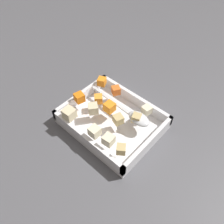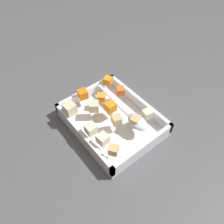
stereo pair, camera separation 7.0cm
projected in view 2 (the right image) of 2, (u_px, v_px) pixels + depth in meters
The scene contains 16 objects.
ground_plane at pixel (107, 125), 0.74m from camera, with size 4.00×4.00×0.00m, color #4C4C51.
baking_dish at pixel (112, 121), 0.73m from camera, with size 0.30×0.24×0.05m.
carrot_chunk_heap_side at pixel (108, 81), 0.78m from camera, with size 0.03×0.03×0.03m, color orange.
carrot_chunk_rim_edge at pixel (110, 107), 0.70m from camera, with size 0.03×0.03×0.03m, color orange.
carrot_chunk_corner_ne at pixel (101, 98), 0.73m from camera, with size 0.03×0.03×0.03m, color orange.
carrot_chunk_corner_se at pixel (83, 94), 0.74m from camera, with size 0.03×0.03×0.03m, color orange.
carrot_chunk_corner_sw at pixel (120, 91), 0.75m from camera, with size 0.03×0.03×0.03m, color orange.
potato_chunk_mid_right at pixel (147, 114), 0.69m from camera, with size 0.03×0.03×0.03m, color beige.
potato_chunk_near_spoon at pixel (91, 129), 0.65m from camera, with size 0.03×0.03×0.03m, color beige.
potato_chunk_mid_left at pixel (70, 109), 0.70m from camera, with size 0.03×0.03×0.03m, color beige.
potato_chunk_heap_top at pixel (117, 120), 0.67m from camera, with size 0.03×0.03×0.03m, color tan.
potato_chunk_far_left at pixel (135, 121), 0.67m from camera, with size 0.03×0.03×0.03m, color tan.
potato_chunk_front_center at pixel (103, 139), 0.63m from camera, with size 0.03×0.03×0.03m, color beige.
potato_chunk_center at pixel (94, 106), 0.70m from camera, with size 0.03×0.03×0.03m, color beige.
potato_chunk_far_right at pixel (113, 150), 0.61m from camera, with size 0.03×0.03×0.03m, color tan.
serving_spoon at pixel (134, 119), 0.68m from camera, with size 0.25×0.05×0.02m.
Camera 2 is at (0.36, -0.27, 0.59)m, focal length 36.15 mm.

